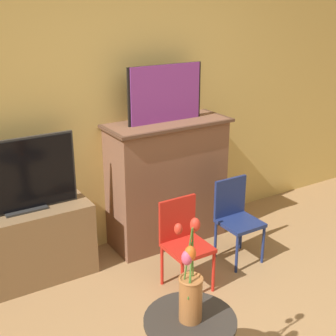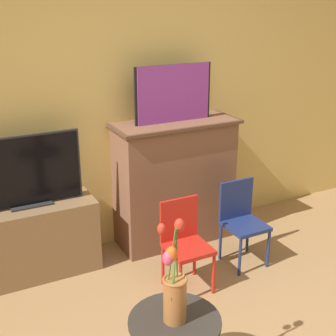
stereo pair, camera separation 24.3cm
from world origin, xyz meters
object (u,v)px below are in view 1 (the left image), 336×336
object	(u,v)px
tv_monitor	(22,176)
chair_blue	(236,215)
painting	(166,94)
chair_red	(183,238)
vase_tulips	(190,289)

from	to	relation	value
tv_monitor	chair_blue	world-z (taller)	tv_monitor
tv_monitor	painting	bearing A→B (deg)	0.15
painting	chair_blue	bearing A→B (deg)	-60.89
painting	chair_red	distance (m)	1.20
tv_monitor	chair_red	size ratio (longest dim) A/B	1.17
painting	chair_blue	xyz separation A→B (m)	(0.32, -0.58, -0.94)
chair_red	chair_blue	size ratio (longest dim) A/B	1.00
painting	chair_red	bearing A→B (deg)	-111.20
chair_blue	chair_red	bearing A→B (deg)	-169.83
tv_monitor	chair_red	xyz separation A→B (m)	(0.96, -0.68, -0.47)
painting	vase_tulips	bearing A→B (deg)	-117.59
chair_blue	painting	bearing A→B (deg)	119.11
chair_red	vase_tulips	xyz separation A→B (m)	(-0.57, -0.92, 0.31)
chair_red	vase_tulips	distance (m)	1.13
tv_monitor	chair_blue	bearing A→B (deg)	-20.43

